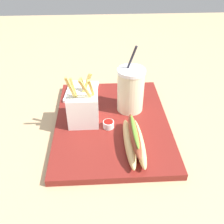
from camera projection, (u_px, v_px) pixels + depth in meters
The scene contains 8 objects.
ground_plane at pixel (112, 128), 0.79m from camera, with size 2.40×2.40×0.02m, color tan.
food_tray at pixel (112, 123), 0.78m from camera, with size 0.44×0.34×0.02m, color maroon.
soda_cup at pixel (131, 90), 0.78m from camera, with size 0.08×0.08×0.21m.
fries_basket at pixel (83, 107), 0.75m from camera, with size 0.09×0.09×0.17m.
hot_dog_1 at pixel (134, 140), 0.67m from camera, with size 0.19×0.05×0.06m.
ketchup_cup_1 at pixel (109, 124), 0.74m from camera, with size 0.03×0.03×0.02m.
ketchup_cup_2 at pixel (137, 88), 0.91m from camera, with size 0.04×0.04×0.02m.
napkin_stack at pixel (82, 91), 0.90m from camera, with size 0.13×0.11×0.01m, color white.
Camera 1 is at (-0.61, 0.03, 0.50)m, focal length 41.11 mm.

